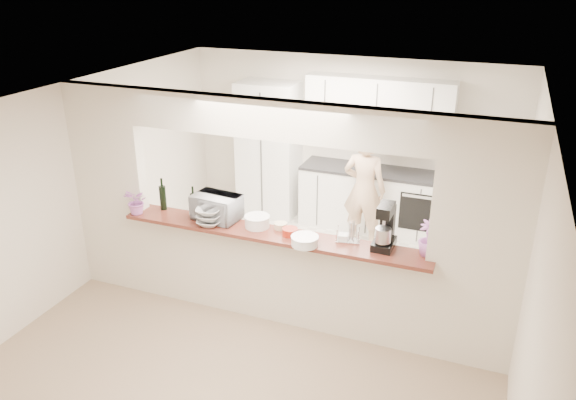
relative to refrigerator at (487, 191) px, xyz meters
The scene contains 19 objects.
floor 3.46m from the refrigerator, 127.72° to the right, with size 6.00×6.00×0.00m, color tan.
tile_overlay 2.48m from the refrigerator, 151.78° to the right, with size 5.00×2.90×0.01m, color silver.
partition 3.41m from the refrigerator, 127.72° to the right, with size 5.00×0.15×2.50m.
bar_counter 3.37m from the refrigerator, 127.68° to the right, with size 3.40×0.38×1.09m.
kitchen_cabinets 2.24m from the refrigerator, behind, with size 3.15×0.62×2.25m.
refrigerator is the anchor object (origin of this frame).
flower_left 4.62m from the refrigerator, 142.51° to the right, with size 0.27×0.23×0.30m, color #E076C7.
wine_bottle_a 4.33m from the refrigerator, 143.21° to the right, with size 0.08×0.08×0.38m.
wine_bottle_b 4.01m from the refrigerator, 139.77° to the right, with size 0.07×0.07×0.34m.
toaster_oven 3.80m from the refrigerator, 136.61° to the right, with size 0.51×0.35×0.28m, color #A7A8AC.
serving_bowls 3.92m from the refrigerator, 134.80° to the right, with size 0.27×0.27×0.20m, color silver.
plate_stack_a 3.47m from the refrigerator, 130.67° to the right, with size 0.28×0.28×0.13m.
plate_stack_b 3.29m from the refrigerator, 119.85° to the right, with size 0.28×0.28×0.10m.
red_bowl 3.27m from the refrigerator, 124.62° to the right, with size 0.16×0.16×0.08m, color maroon.
tan_bowl 3.27m from the refrigerator, 127.89° to the right, with size 0.14×0.14×0.07m, color #C5B08A.
utensil_caddy 2.90m from the refrigerator, 115.68° to the right, with size 0.25×0.18×0.22m.
stand_mixer 2.77m from the refrigerator, 108.79° to the right, with size 0.21×0.33×0.47m.
flower_right 2.67m from the refrigerator, 99.82° to the right, with size 0.20×0.20×0.36m, color #D775D9.
person 1.67m from the refrigerator, 162.03° to the right, with size 0.60×0.40×1.65m, color #D1AA88.
Camera 1 is at (2.08, -4.94, 3.69)m, focal length 35.00 mm.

